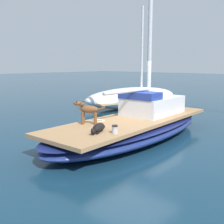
% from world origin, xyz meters
% --- Properties ---
extents(ground_plane, '(120.00, 120.00, 0.00)m').
position_xyz_m(ground_plane, '(0.00, 0.00, 0.00)').
color(ground_plane, '#143347').
extents(sailboat_main, '(2.93, 7.37, 0.66)m').
position_xyz_m(sailboat_main, '(0.00, 0.00, 0.34)').
color(sailboat_main, navy).
rests_on(sailboat_main, ground).
extents(mast_main, '(0.14, 2.27, 6.54)m').
position_xyz_m(mast_main, '(-0.05, 0.74, 3.58)').
color(mast_main, silver).
rests_on(mast_main, sailboat_main).
extents(cabin_house, '(1.53, 2.30, 0.84)m').
position_xyz_m(cabin_house, '(-0.07, 1.11, 1.01)').
color(cabin_house, silver).
rests_on(cabin_house, sailboat_main).
extents(dog_black, '(0.51, 0.89, 0.22)m').
position_xyz_m(dog_black, '(0.42, -1.98, 0.77)').
color(dog_black, black).
rests_on(dog_black, sailboat_main).
extents(dog_brown, '(0.80, 0.64, 0.70)m').
position_xyz_m(dog_brown, '(-0.47, -1.54, 1.08)').
color(dog_brown, brown).
rests_on(dog_brown, sailboat_main).
extents(deck_winch, '(0.16, 0.16, 0.21)m').
position_xyz_m(deck_winch, '(0.82, -1.78, 0.76)').
color(deck_winch, '#B7B7BC').
rests_on(deck_winch, sailboat_main).
extents(coiled_rope, '(0.32, 0.32, 0.04)m').
position_xyz_m(coiled_rope, '(-0.50, -1.02, 0.68)').
color(coiled_rope, beige).
rests_on(coiled_rope, sailboat_main).
extents(moored_boat_port_side, '(3.42, 6.42, 5.51)m').
position_xyz_m(moored_boat_port_side, '(-4.12, 5.13, 0.58)').
color(moored_boat_port_side, white).
rests_on(moored_boat_port_side, ground).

